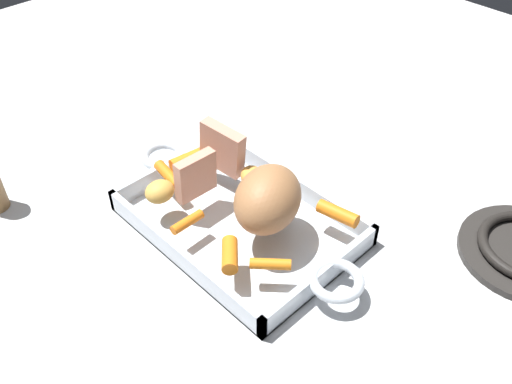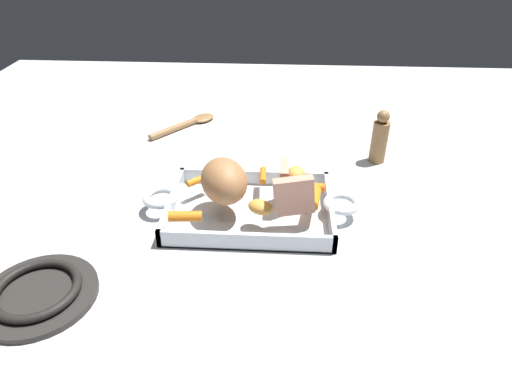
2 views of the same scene
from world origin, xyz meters
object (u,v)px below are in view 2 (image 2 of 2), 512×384
roasting_dish (250,209)px  pepper_mill (380,138)px  baby_carrot_short (263,175)px  roast_slice_thick (284,179)px  pork_roast (224,181)px  serving_spoon (189,123)px  baby_carrot_southeast (198,180)px  potato_corner (260,207)px  stove_burner_rear (38,293)px  baby_carrot_center_left (311,187)px  roast_slice_thin (294,196)px  baby_carrot_northwest (314,198)px  potato_golden_small (296,174)px  baby_carrot_southwest (221,172)px  baby_carrot_long (185,216)px

roasting_dish → pepper_mill: bearing=39.2°
baby_carrot_short → roast_slice_thick: bearing=-50.6°
pork_roast → serving_spoon: size_ratio=0.60×
roast_slice_thick → baby_carrot_southeast: (-0.19, 0.03, -0.03)m
roast_slice_thick → potato_corner: size_ratio=1.35×
stove_burner_rear → serving_spoon: bearing=79.7°
potato_corner → pepper_mill: pepper_mill is taller
roast_slice_thick → baby_carrot_center_left: (0.06, 0.01, -0.03)m
roast_slice_thick → pork_roast: bearing=-164.8°
roast_slice_thin → serving_spoon: size_ratio=0.39×
potato_corner → pepper_mill: (0.29, 0.31, 0.01)m
baby_carrot_northwest → potato_golden_small: bearing=112.6°
baby_carrot_southwest → stove_burner_rear: (-0.27, -0.35, -0.04)m
baby_carrot_center_left → potato_corner: potato_corner is taller
baby_carrot_long → baby_carrot_short: baby_carrot_long is taller
pork_roast → baby_carrot_southwest: (-0.02, 0.09, -0.03)m
pork_roast → potato_corner: size_ratio=2.35×
potato_corner → roasting_dish: bearing=114.4°
baby_carrot_long → baby_carrot_southwest: bearing=73.6°
roasting_dish → baby_carrot_southeast: baby_carrot_southeast is taller
baby_carrot_short → serving_spoon: size_ratio=0.27×
baby_carrot_southeast → baby_carrot_short: bearing=11.5°
stove_burner_rear → roasting_dish: bearing=37.6°
baby_carrot_short → baby_carrot_long: bearing=-130.4°
roast_slice_thin → potato_corner: roast_slice_thin is taller
baby_carrot_southwest → potato_corner: (0.10, -0.14, 0.00)m
baby_carrot_long → baby_carrot_center_left: size_ratio=1.07×
baby_carrot_southeast → roasting_dish: bearing=-23.8°
baby_carrot_northwest → potato_golden_small: size_ratio=1.38×
baby_carrot_long → baby_carrot_center_left: bearing=26.4°
serving_spoon → baby_carrot_northwest: bearing=-102.1°
roast_slice_thin → potato_golden_small: (0.01, 0.12, -0.02)m
baby_carrot_long → pepper_mill: (0.43, 0.34, 0.01)m
roast_slice_thick → baby_carrot_southeast: roast_slice_thick is taller
roasting_dish → baby_carrot_northwest: size_ratio=7.13×
baby_carrot_southeast → potato_corner: size_ratio=1.09×
baby_carrot_long → serving_spoon: size_ratio=0.32×
roast_slice_thick → baby_carrot_short: (-0.05, 0.06, -0.03)m
potato_golden_small → serving_spoon: size_ratio=0.23×
pork_roast → baby_carrot_southwest: pork_roast is taller
baby_carrot_short → potato_corner: 0.14m
pepper_mill → potato_golden_small: bearing=-140.2°
roast_slice_thin → baby_carrot_long: bearing=-169.1°
serving_spoon → roasting_dish: bearing=-113.7°
roasting_dish → baby_carrot_northwest: (0.13, -0.01, 0.04)m
baby_carrot_northwest → stove_burner_rear: 0.54m
baby_carrot_long → baby_carrot_southwest: same height
roast_slice_thin → baby_carrot_southeast: (-0.21, 0.10, -0.03)m
baby_carrot_short → potato_golden_small: (0.07, -0.01, 0.01)m
potato_golden_small → stove_burner_rear: (-0.44, -0.34, -0.05)m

